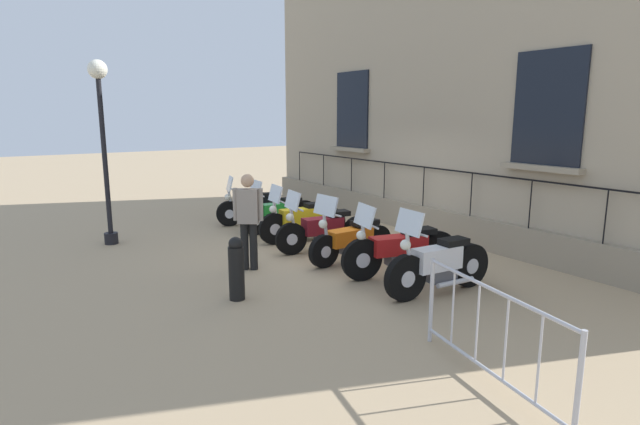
{
  "coord_description": "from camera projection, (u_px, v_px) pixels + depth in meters",
  "views": [
    {
      "loc": [
        5.84,
        8.26,
        2.74
      ],
      "look_at": [
        0.38,
        0.0,
        0.8
      ],
      "focal_mm": 28.37,
      "sensor_mm": 36.0,
      "label": 1
    }
  ],
  "objects": [
    {
      "name": "ground_plane",
      "position": [
        335.0,
        248.0,
        10.45
      ],
      "size": [
        60.0,
        60.0,
        0.0
      ],
      "primitive_type": "plane",
      "color": "tan"
    },
    {
      "name": "building_facade",
      "position": [
        441.0,
        69.0,
        11.28
      ],
      "size": [
        0.82,
        13.06,
        7.64
      ],
      "color": "tan",
      "rests_on": "ground_plane"
    },
    {
      "name": "motorcycle_black",
      "position": [
        256.0,
        207.0,
        12.65
      ],
      "size": [
        1.99,
        0.79,
        1.23
      ],
      "color": "black",
      "rests_on": "ground_plane"
    },
    {
      "name": "motorcycle_green",
      "position": [
        279.0,
        213.0,
        11.81
      ],
      "size": [
        1.99,
        0.66,
        1.26
      ],
      "color": "black",
      "rests_on": "ground_plane"
    },
    {
      "name": "motorcycle_yellow",
      "position": [
        303.0,
        221.0,
        10.99
      ],
      "size": [
        2.06,
        0.68,
        1.27
      ],
      "color": "black",
      "rests_on": "ground_plane"
    },
    {
      "name": "motorcycle_maroon",
      "position": [
        324.0,
        229.0,
        10.19
      ],
      "size": [
        2.11,
        0.76,
        1.27
      ],
      "color": "black",
      "rests_on": "ground_plane"
    },
    {
      "name": "motorcycle_orange",
      "position": [
        351.0,
        240.0,
        9.45
      ],
      "size": [
        1.93,
        0.72,
        1.32
      ],
      "color": "black",
      "rests_on": "ground_plane"
    },
    {
      "name": "motorcycle_red",
      "position": [
        400.0,
        250.0,
        8.62
      ],
      "size": [
        2.17,
        0.86,
        1.28
      ],
      "color": "black",
      "rests_on": "ground_plane"
    },
    {
      "name": "motorcycle_white",
      "position": [
        438.0,
        265.0,
        7.74
      ],
      "size": [
        2.02,
        0.65,
        1.37
      ],
      "color": "black",
      "rests_on": "ground_plane"
    },
    {
      "name": "lamppost",
      "position": [
        102.0,
        128.0,
        10.36
      ],
      "size": [
        0.39,
        0.39,
        3.81
      ],
      "color": "black",
      "rests_on": "ground_plane"
    },
    {
      "name": "crowd_barrier",
      "position": [
        491.0,
        333.0,
        5.1
      ],
      "size": [
        0.53,
        2.15,
        1.05
      ],
      "color": "#B7B7BF",
      "rests_on": "ground_plane"
    },
    {
      "name": "bollard",
      "position": [
        236.0,
        268.0,
        7.5
      ],
      "size": [
        0.24,
        0.24,
        0.96
      ],
      "color": "black",
      "rests_on": "ground_plane"
    },
    {
      "name": "pedestrian_standing",
      "position": [
        248.0,
        216.0,
        8.86
      ],
      "size": [
        0.45,
        0.39,
        1.71
      ],
      "color": "black",
      "rests_on": "ground_plane"
    }
  ]
}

